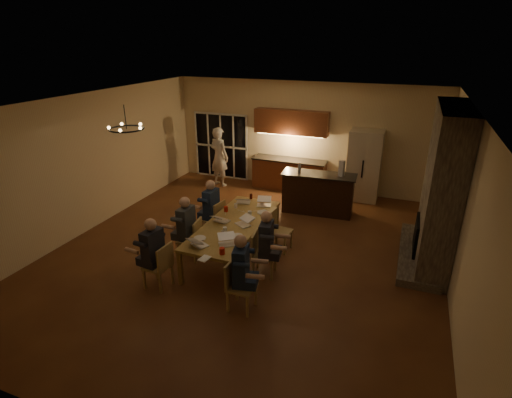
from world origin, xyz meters
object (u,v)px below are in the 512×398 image
(laptop_f, at_px, (264,201))
(dining_table, at_px, (234,239))
(redcup_far, at_px, (263,199))
(plate_near, at_px, (237,236))
(plate_far, at_px, (263,212))
(laptop_b, at_px, (227,239))
(mug_mid, at_px, (250,213))
(person_left_near, at_px, (153,253))
(can_silver, at_px, (223,233))
(plate_left, at_px, (200,238))
(chair_right_mid, at_px, (265,254))
(laptop_e, at_px, (243,198))
(mug_back, at_px, (236,206))
(redcup_near, at_px, (222,251))
(refrigerator, at_px, (364,166))
(chair_left_near, at_px, (157,265))
(chair_right_near, at_px, (242,287))
(bar_island, at_px, (318,193))
(person_left_mid, at_px, (187,228))
(person_left_far, at_px, (211,209))
(redcup_mid, at_px, (226,209))
(chair_left_far, at_px, (213,219))
(laptop_a, at_px, (199,240))
(person_right_near, at_px, (241,272))
(laptop_d, at_px, (243,220))
(laptop_c, at_px, (222,216))
(bar_bottle, at_px, (299,167))
(standing_person, at_px, (219,157))
(chair_left_mid, at_px, (189,239))
(chair_right_far, at_px, (281,231))
(mug_front, at_px, (225,229))
(can_cola, at_px, (251,196))

(laptop_f, bearing_deg, dining_table, -118.35)
(redcup_far, height_order, plate_near, redcup_far)
(plate_far, bearing_deg, dining_table, -117.67)
(laptop_b, distance_m, mug_mid, 1.38)
(person_left_near, bearing_deg, plate_far, 157.72)
(can_silver, relative_size, plate_left, 0.50)
(chair_right_mid, xyz_separation_m, plate_near, (-0.56, -0.04, 0.31))
(laptop_e, distance_m, redcup_far, 0.47)
(person_left_near, distance_m, mug_back, 2.41)
(mug_mid, bearing_deg, redcup_near, -84.53)
(chair_right_mid, height_order, plate_left, chair_right_mid)
(refrigerator, height_order, chair_left_near, refrigerator)
(chair_right_near, relative_size, redcup_far, 7.42)
(dining_table, distance_m, chair_right_near, 1.86)
(refrigerator, height_order, bar_island, refrigerator)
(person_left_mid, relative_size, plate_near, 5.83)
(person_left_near, bearing_deg, redcup_far, 166.96)
(redcup_far, bearing_deg, person_left_near, -109.96)
(person_left_far, relative_size, redcup_mid, 11.50)
(chair_left_near, relative_size, chair_left_far, 1.00)
(chair_right_near, height_order, mug_mid, chair_right_near)
(laptop_a, distance_m, laptop_f, 2.26)
(person_right_near, relative_size, laptop_a, 4.31)
(laptop_a, xyz_separation_m, redcup_mid, (-0.20, 1.58, -0.05))
(chair_right_near, height_order, laptop_d, laptop_d)
(laptop_c, bearing_deg, redcup_near, 126.43)
(laptop_e, bearing_deg, laptop_c, 73.57)
(chair_left_near, relative_size, mug_back, 8.90)
(person_right_near, relative_size, bar_bottle, 5.75)
(redcup_near, bearing_deg, laptop_d, 95.34)
(chair_right_near, bearing_deg, dining_table, 29.72)
(chair_right_near, height_order, standing_person, standing_person)
(bar_bottle, bearing_deg, person_right_near, -87.04)
(chair_left_mid, relative_size, plate_left, 3.73)
(laptop_c, relative_size, mug_back, 3.20)
(refrigerator, xyz_separation_m, redcup_far, (-1.96, -2.92, -0.19))
(chair_left_far, distance_m, chair_right_far, 1.66)
(chair_right_far, relative_size, redcup_mid, 7.42)
(plate_far, bearing_deg, laptop_f, 106.15)
(standing_person, relative_size, plate_left, 7.72)
(person_left_far, xyz_separation_m, mug_front, (0.85, -1.06, 0.11))
(person_right_near, height_order, can_cola, person_right_near)
(plate_left, bearing_deg, laptop_b, -1.83)
(person_left_mid, bearing_deg, dining_table, 118.68)
(person_left_mid, bearing_deg, chair_left_far, 177.87)
(laptop_e, relative_size, mug_back, 3.20)
(chair_left_mid, height_order, mug_back, chair_left_mid)
(redcup_mid, bearing_deg, chair_right_near, -58.88)
(chair_right_far, distance_m, mug_back, 1.21)
(person_left_mid, bearing_deg, laptop_a, 46.52)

